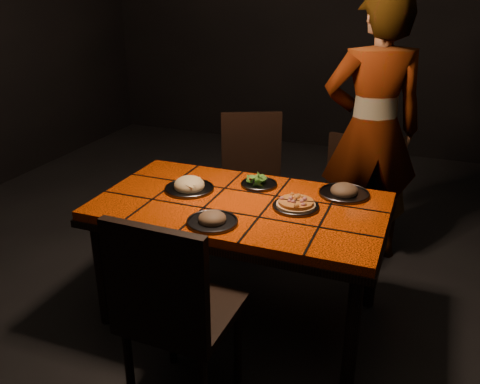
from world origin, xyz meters
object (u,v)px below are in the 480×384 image
(diner, at_px, (372,131))
(dining_table, at_px, (241,215))
(chair_near, at_px, (172,307))
(plate_pasta, at_px, (189,186))
(plate_pizza, at_px, (296,205))
(chair_far_left, at_px, (252,172))
(chair_far_right, at_px, (347,190))

(diner, bearing_deg, dining_table, 40.01)
(chair_near, bearing_deg, plate_pasta, -66.94)
(plate_pizza, bearing_deg, chair_far_left, 122.95)
(chair_far_right, bearing_deg, chair_far_left, -164.23)
(dining_table, distance_m, chair_far_left, 0.95)
(chair_near, relative_size, diner, 0.55)
(chair_far_left, height_order, chair_far_right, chair_far_left)
(chair_far_right, xyz_separation_m, plate_pasta, (-0.79, -0.92, 0.27))
(diner, distance_m, plate_pizza, 1.05)
(dining_table, relative_size, chair_near, 1.57)
(chair_far_right, distance_m, diner, 0.46)
(plate_pizza, bearing_deg, chair_near, -109.99)
(chair_near, xyz_separation_m, plate_pizza, (0.31, 0.86, 0.17))
(chair_far_left, bearing_deg, diner, -16.18)
(dining_table, bearing_deg, chair_far_left, 105.86)
(chair_near, height_order, chair_far_left, chair_near)
(dining_table, relative_size, diner, 0.86)
(chair_far_right, bearing_deg, chair_near, -93.36)
(chair_near, height_order, plate_pizza, chair_near)
(dining_table, relative_size, plate_pizza, 6.31)
(dining_table, distance_m, chair_near, 0.83)
(plate_pizza, relative_size, plate_pasta, 0.88)
(diner, relative_size, plate_pizza, 7.33)
(chair_near, distance_m, plate_pasta, 0.96)
(dining_table, distance_m, chair_far_right, 1.08)
(dining_table, bearing_deg, plate_pizza, 6.22)
(chair_near, xyz_separation_m, chair_far_left, (-0.26, 1.73, -0.02))
(chair_near, xyz_separation_m, diner, (0.57, 1.86, 0.35))
(chair_far_right, xyz_separation_m, plate_pizza, (-0.13, -0.94, 0.26))
(diner, bearing_deg, chair_far_left, -12.70)
(chair_near, bearing_deg, plate_pizza, -108.40)
(chair_far_left, xyz_separation_m, plate_pasta, (-0.09, -0.86, 0.20))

